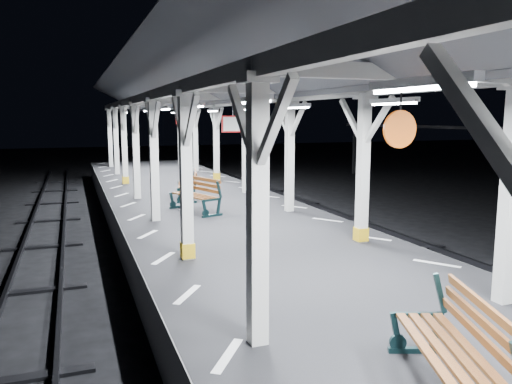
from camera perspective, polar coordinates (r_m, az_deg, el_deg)
ground at (r=9.37m, az=7.64°, el=-15.50°), size 120.00×120.00×0.00m
platform at (r=9.18m, az=7.71°, el=-12.65°), size 6.00×50.00×1.00m
hazard_stripes_left at (r=8.21m, az=-7.84°, el=-11.51°), size 1.00×48.00×0.01m
hazard_stripes_right at (r=10.35m, az=19.95°, el=-7.69°), size 1.00×48.00×0.01m
track_left at (r=8.46m, az=-25.77°, el=-18.49°), size 2.20×60.00×0.16m
canopy at (r=8.59m, az=8.32°, el=13.52°), size 5.40×49.00×4.65m
bench_near at (r=5.63m, az=22.01°, el=-15.86°), size 1.28×1.98×1.01m
bench_mid at (r=14.99m, az=-6.67°, el=-0.21°), size 1.26×2.00×1.02m
bench_far at (r=17.43m, az=-7.60°, el=0.95°), size 1.04×1.92×0.99m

